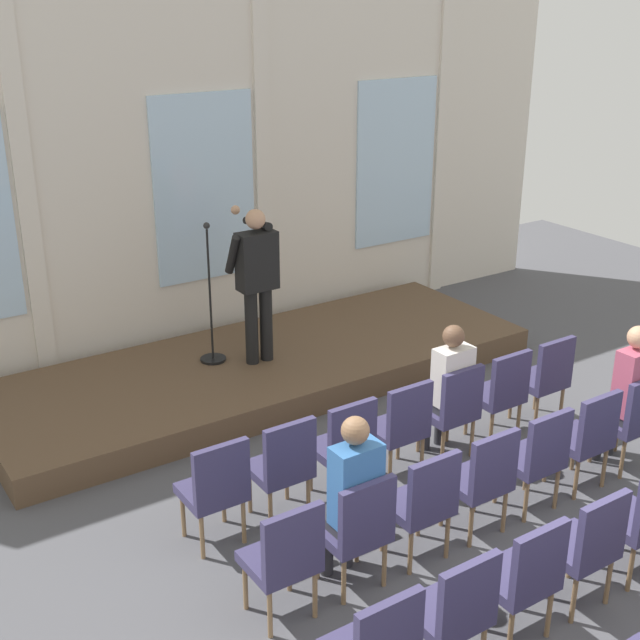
{
  "coord_description": "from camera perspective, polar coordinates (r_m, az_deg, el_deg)",
  "views": [
    {
      "loc": [
        -4.23,
        -2.84,
        4.11
      ],
      "look_at": [
        -0.03,
        3.52,
        1.11
      ],
      "focal_mm": 47.8,
      "sensor_mm": 36.0,
      "label": 1
    }
  ],
  "objects": [
    {
      "name": "chair_r0_c0",
      "position": [
        6.69,
        -6.99,
        -10.96
      ],
      "size": [
        0.46,
        0.44,
        0.94
      ],
      "color": "olive",
      "rests_on": "ground"
    },
    {
      "name": "chair_r2_c2",
      "position": [
        5.94,
        13.52,
        -16.16
      ],
      "size": [
        0.46,
        0.44,
        0.94
      ],
      "color": "olive",
      "rests_on": "ground"
    },
    {
      "name": "chair_r0_c3",
      "position": [
        7.54,
        5.44,
        -6.91
      ],
      "size": [
        0.46,
        0.44,
        0.94
      ],
      "color": "olive",
      "rests_on": "ground"
    },
    {
      "name": "stage_platform",
      "position": [
        9.5,
        -3.74,
        -3.23
      ],
      "size": [
        6.04,
        2.12,
        0.29
      ],
      "primitive_type": "cube",
      "color": "brown",
      "rests_on": "ground"
    },
    {
      "name": "chair_r1_c0",
      "position": [
        5.95,
        -2.36,
        -15.46
      ],
      "size": [
        0.46,
        0.44,
        0.94
      ],
      "color": "olive",
      "rests_on": "ground"
    },
    {
      "name": "chair_r2_c3",
      "position": [
        6.33,
        17.41,
        -14.01
      ],
      "size": [
        0.46,
        0.44,
        0.94
      ],
      "color": "olive",
      "rests_on": "ground"
    },
    {
      "name": "audience_r1_c1",
      "position": [
        6.14,
        2.14,
        -11.52
      ],
      "size": [
        0.36,
        0.39,
        1.38
      ],
      "color": "#2D2D33",
      "rests_on": "ground"
    },
    {
      "name": "chair_r1_c3",
      "position": [
        6.89,
        10.83,
        -10.2
      ],
      "size": [
        0.46,
        0.44,
        0.94
      ],
      "color": "olive",
      "rests_on": "ground"
    },
    {
      "name": "chair_r1_c1",
      "position": [
        6.22,
        2.54,
        -13.61
      ],
      "size": [
        0.46,
        0.44,
        0.94
      ],
      "color": "olive",
      "rests_on": "ground"
    },
    {
      "name": "chair_r1_c2",
      "position": [
        6.53,
        6.92,
        -11.85
      ],
      "size": [
        0.46,
        0.44,
        0.94
      ],
      "color": "olive",
      "rests_on": "ground"
    },
    {
      "name": "audience_r1_c6",
      "position": [
        8.07,
        19.92,
        -4.4
      ],
      "size": [
        0.36,
        0.39,
        1.38
      ],
      "color": "#2D2D33",
      "rests_on": "ground"
    },
    {
      "name": "chair_r2_c1",
      "position": [
        5.6,
        9.01,
        -18.5
      ],
      "size": [
        0.46,
        0.44,
        0.94
      ],
      "color": "olive",
      "rests_on": "ground"
    },
    {
      "name": "chair_r0_c4",
      "position": [
        7.89,
        8.89,
        -5.71
      ],
      "size": [
        0.46,
        0.44,
        0.94
      ],
      "color": "olive",
      "rests_on": "ground"
    },
    {
      "name": "mic_stand",
      "position": [
        9.27,
        -7.25,
        -0.8
      ],
      "size": [
        0.28,
        0.28,
        1.55
      ],
      "color": "black",
      "rests_on": "stage_platform"
    },
    {
      "name": "chair_r0_c6",
      "position": [
        8.68,
        14.84,
        -3.58
      ],
      "size": [
        0.46,
        0.44,
        0.94
      ],
      "color": "olive",
      "rests_on": "ground"
    },
    {
      "name": "chair_r0_c1",
      "position": [
        6.93,
        -2.49,
        -9.55
      ],
      "size": [
        0.46,
        0.44,
        0.94
      ],
      "color": "olive",
      "rests_on": "ground"
    },
    {
      "name": "chair_r1_c6",
      "position": [
        8.12,
        20.16,
        -6.04
      ],
      "size": [
        0.46,
        0.44,
        0.94
      ],
      "color": "olive",
      "rests_on": "ground"
    },
    {
      "name": "audience_r0_c4",
      "position": [
        7.86,
        8.57,
        -4.23
      ],
      "size": [
        0.36,
        0.39,
        1.31
      ],
      "color": "#2D2D33",
      "rests_on": "ground"
    },
    {
      "name": "rear_partition",
      "position": [
        10.02,
        -7.8,
        10.63
      ],
      "size": [
        10.5,
        0.14,
        4.55
      ],
      "color": "silver",
      "rests_on": "ground"
    },
    {
      "name": "speaker",
      "position": [
        8.99,
        -4.27,
        3.04
      ],
      "size": [
        0.52,
        0.69,
        1.69
      ],
      "color": "black",
      "rests_on": "stage_platform"
    },
    {
      "name": "chair_r1_c4",
      "position": [
        7.27,
        14.31,
        -8.69
      ],
      "size": [
        0.46,
        0.44,
        0.94
      ],
      "color": "olive",
      "rests_on": "ground"
    },
    {
      "name": "chair_r0_c2",
      "position": [
        7.22,
        1.66,
        -8.2
      ],
      "size": [
        0.46,
        0.44,
        0.94
      ],
      "color": "olive",
      "rests_on": "ground"
    },
    {
      "name": "chair_r1_c5",
      "position": [
        7.69,
        17.4,
        -7.3
      ],
      "size": [
        0.46,
        0.44,
        0.94
      ],
      "color": "olive",
      "rests_on": "ground"
    },
    {
      "name": "ground_plane",
      "position": [
        6.54,
        18.48,
        -18.72
      ],
      "size": [
        15.72,
        15.72,
        0.0
      ],
      "primitive_type": "plane",
      "color": "#4C4C51"
    },
    {
      "name": "chair_r0_c5",
      "position": [
        8.28,
        12.01,
        -4.6
      ],
      "size": [
        0.46,
        0.44,
        0.94
      ],
      "color": "olive",
      "rests_on": "ground"
    }
  ]
}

